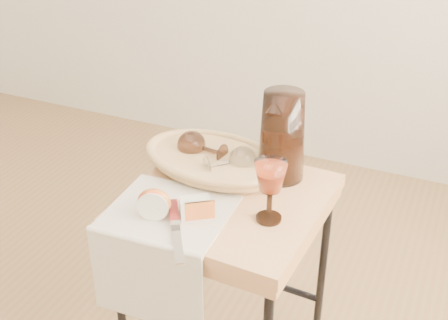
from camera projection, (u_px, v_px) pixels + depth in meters
The scene contains 10 objects.
side_table at pixel (227, 287), 1.70m from camera, with size 0.50×0.50×0.63m, color brown, non-canonical shape.
tea_towel at pixel (169, 212), 1.48m from camera, with size 0.30×0.27×0.01m, color silver.
bread_basket at pixel (213, 162), 1.66m from camera, with size 0.37×0.26×0.05m, color #947148, non-canonical shape.
goblet_lying_a at pixel (205, 149), 1.67m from camera, with size 0.14×0.08×0.08m, color brown, non-canonical shape.
goblet_lying_b at pixel (227, 162), 1.61m from camera, with size 0.12×0.08×0.08m, color white, non-canonical shape.
pitcher at pixel (282, 136), 1.58m from camera, with size 0.17×0.25×0.29m, color black, non-canonical shape.
wine_goblet at pixel (270, 191), 1.41m from camera, with size 0.08×0.08×0.17m, color white, non-canonical shape.
apple_half at pixel (154, 202), 1.44m from camera, with size 0.08×0.04×0.08m, color red.
apple_wedge at pixel (195, 207), 1.45m from camera, with size 0.07×0.04×0.05m, color silver.
table_knife at pixel (176, 227), 1.40m from camera, with size 0.24×0.03×0.02m, color silver, non-canonical shape.
Camera 1 is at (1.02, -0.81, 1.48)m, focal length 46.77 mm.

